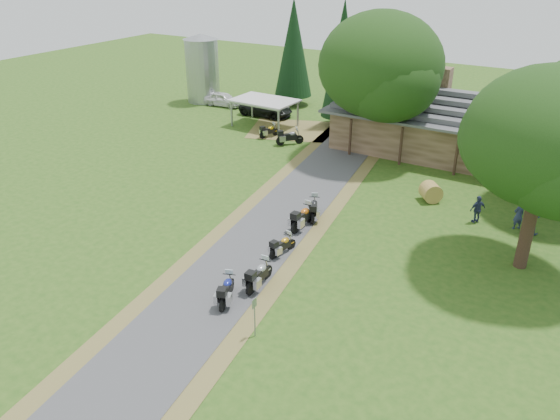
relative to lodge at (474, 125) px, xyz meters
The scene contains 23 objects.
ground 24.86m from the lodge, 104.04° to the right, with size 120.00×120.00×0.00m, color #295116.
driveway 21.17m from the lodge, 108.00° to the right, with size 46.00×46.00×0.00m, color #47474A.
lodge is the anchor object (origin of this frame).
silo 27.69m from the lodge, behind, with size 3.31×3.31×6.73m, color gray.
carport 17.66m from the lodge, behind, with size 5.51×3.67×2.39m, color silver, non-canonical shape.
car_white_sedan 24.86m from the lodge, behind, with size 5.15×2.17×1.72m, color silver.
car_dark_suv 19.29m from the lodge, behind, with size 5.54×2.36×2.12m, color black.
motorcycle_row_a 25.47m from the lodge, 100.99° to the right, with size 1.92×0.63×1.32m, color navy, non-canonical shape.
motorcycle_row_b 23.62m from the lodge, 100.35° to the right, with size 1.99×0.65×1.36m, color #9B9EA2, non-canonical shape.
motorcycle_row_c 20.71m from the lodge, 103.43° to the right, with size 1.70×0.55×1.16m, color #C38616, non-canonical shape.
motorcycle_row_d 17.80m from the lodge, 107.53° to the right, with size 2.11×0.69×1.45m, color #BB5D15, non-canonical shape.
motorcycle_row_e 16.49m from the lodge, 109.08° to the right, with size 1.98×0.65×1.36m, color black, non-canonical shape.
motorcycle_carport_a 16.18m from the lodge, 165.62° to the right, with size 1.74×0.57×1.19m, color yellow, non-canonical shape.
motorcycle_carport_b 14.09m from the lodge, 160.15° to the right, with size 2.03×0.66×1.39m, color slate, non-canonical shape.
person_a 12.05m from the lodge, 64.32° to the right, with size 0.57×0.41×2.00m, color navy.
person_b 12.50m from the lodge, 61.56° to the right, with size 0.63×0.45×2.22m, color navy.
person_c 11.63m from the lodge, 74.81° to the right, with size 0.55×0.40×1.94m, color navy.
hay_bale 9.78m from the lodge, 90.94° to the right, with size 1.21×1.21×1.11m, color #A1793B.
sign_post 26.53m from the lodge, 95.17° to the right, with size 0.34×0.06×1.89m, color gray, non-canonical shape.
oak_lodge_left 7.91m from the lodge, 151.45° to the right, with size 8.97×8.97×10.99m, color #1A3710, non-canonical shape.
oak_driveway 16.43m from the lodge, 67.94° to the right, with size 7.60×7.60×10.95m, color #1A3710, non-canonical shape.
cedar_near 12.47m from the lodge, behind, with size 3.40×3.40×10.74m, color black.
cedar_far 20.12m from the lodge, 162.24° to the left, with size 3.69×3.69×10.25m, color black.
Camera 1 is at (13.69, -17.29, 14.55)m, focal length 35.00 mm.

